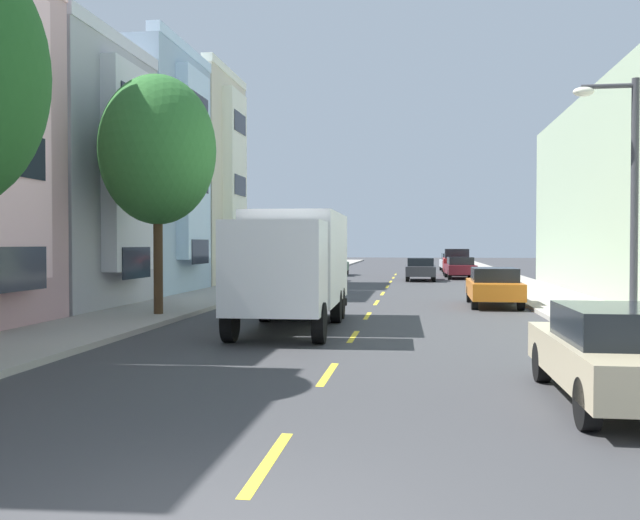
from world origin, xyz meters
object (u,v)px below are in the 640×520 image
at_px(street_tree_second, 158,150).
at_px(parked_sedan_orange, 494,286).
at_px(parked_sedan_champagne, 619,353).
at_px(street_lamp, 626,189).
at_px(parked_hatchback_forest, 335,265).
at_px(parked_suv_red, 456,262).
at_px(parked_hatchback_teal, 303,274).
at_px(parked_wagon_silver, 452,262).
at_px(parked_sedan_burgundy, 460,267).
at_px(moving_charcoal_sedan, 420,269).
at_px(parked_hatchback_navy, 320,269).
at_px(delivery_box_truck, 294,261).

bearing_deg(street_tree_second, parked_sedan_orange, 27.74).
relative_size(street_tree_second, parked_sedan_champagne, 1.64).
bearing_deg(street_lamp, parked_hatchback_forest, 106.46).
distance_m(street_tree_second, parked_hatchback_forest, 29.97).
height_order(parked_suv_red, parked_sedan_champagne, parked_suv_red).
relative_size(street_lamp, parked_hatchback_forest, 1.41).
relative_size(parked_hatchback_teal, parked_wagon_silver, 0.85).
height_order(parked_sedan_burgundy, moving_charcoal_sedan, same).
distance_m(parked_suv_red, parked_wagon_silver, 6.75).
height_order(street_tree_second, moving_charcoal_sedan, street_tree_second).
distance_m(street_lamp, parked_wagon_silver, 43.64).
bearing_deg(parked_hatchback_navy, parked_sedan_burgundy, 26.74).
xyz_separation_m(delivery_box_truck, parked_hatchback_navy, (-2.55, 23.39, -1.08)).
xyz_separation_m(parked_hatchback_forest, parked_hatchback_navy, (0.00, -7.93, 0.00)).
relative_size(parked_sedan_orange, parked_hatchback_navy, 1.12).
distance_m(street_lamp, parked_sedan_burgundy, 31.42).
height_order(street_lamp, parked_hatchback_teal, street_lamp).
distance_m(parked_suv_red, parked_hatchback_navy, 13.30).
bearing_deg(moving_charcoal_sedan, parked_wagon_silver, 79.95).
distance_m(parked_sedan_champagne, parked_wagon_silver, 48.50).
bearing_deg(parked_sedan_orange, street_tree_second, -152.26).
height_order(parked_suv_red, parked_wagon_silver, parked_suv_red).
relative_size(street_tree_second, parked_hatchback_teal, 1.83).
bearing_deg(parked_hatchback_forest, delivery_box_truck, -85.35).
height_order(street_lamp, parked_sedan_orange, street_lamp).
distance_m(street_tree_second, parked_sedan_champagne, 15.52).
height_order(delivery_box_truck, parked_sedan_orange, delivery_box_truck).
xyz_separation_m(street_lamp, parked_sedan_champagne, (-1.47, -4.96, -2.73)).
bearing_deg(parked_suv_red, parked_hatchback_navy, -131.66).
distance_m(parked_sedan_orange, parked_sedan_burgundy, 20.38).
height_order(street_tree_second, street_lamp, street_tree_second).
relative_size(delivery_box_truck, parked_hatchback_navy, 1.86).
height_order(delivery_box_truck, parked_suv_red, delivery_box_truck).
bearing_deg(parked_sedan_orange, moving_charcoal_sedan, 98.43).
relative_size(parked_hatchback_forest, parked_wagon_silver, 0.85).
height_order(parked_hatchback_teal, parked_sedan_champagne, parked_hatchback_teal).
xyz_separation_m(street_lamp, delivery_box_truck, (-7.73, 3.47, -1.64)).
relative_size(parked_suv_red, parked_hatchback_forest, 1.21).
bearing_deg(delivery_box_truck, parked_hatchback_forest, 94.65).
relative_size(parked_sedan_orange, parked_sedan_champagne, 1.00).
bearing_deg(parked_sedan_champagne, parked_wagon_silver, 89.97).
bearing_deg(parked_hatchback_forest, parked_hatchback_navy, -90.00).
distance_m(parked_sedan_burgundy, moving_charcoal_sedan, 3.85).
relative_size(street_tree_second, moving_charcoal_sedan, 1.64).
bearing_deg(street_lamp, moving_charcoal_sedan, 98.25).
bearing_deg(parked_hatchback_navy, delivery_box_truck, -83.78).
bearing_deg(parked_sedan_burgundy, street_tree_second, -112.53).
relative_size(street_lamp, moving_charcoal_sedan, 1.26).
bearing_deg(parked_sedan_champagne, parked_hatchback_forest, 102.49).
height_order(parked_sedan_orange, parked_sedan_champagne, same).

